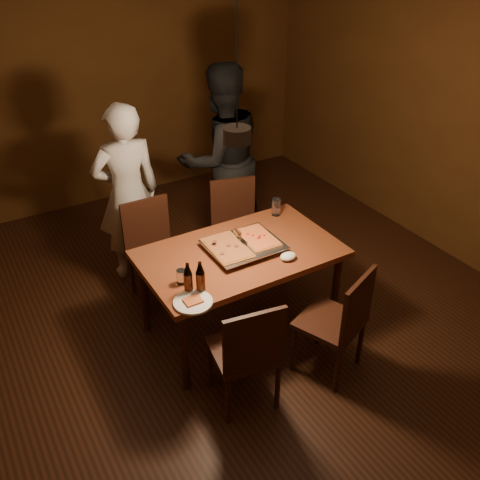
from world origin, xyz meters
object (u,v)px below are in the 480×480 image
chair_far_left (152,242)px  diner_white (128,194)px  chair_near_right (342,315)px  pizza_tray (244,247)px  diner_dark (221,159)px  chair_far_right (236,219)px  chair_near_left (248,347)px  pendant_lamp (237,134)px  dining_table (240,259)px  beer_bottle_b (200,277)px  plate_slice (193,302)px  beer_bottle_a (188,278)px

chair_far_left → diner_white: 0.50m
chair_near_right → pizza_tray: chair_near_right is taller
diner_dark → diner_white: bearing=3.3°
chair_far_right → chair_near_left: (-0.79, -1.50, 0.00)m
pizza_tray → diner_white: 1.29m
chair_far_right → diner_white: bearing=-12.8°
chair_near_right → pendant_lamp: size_ratio=0.50×
pendant_lamp → chair_far_right: bearing=60.3°
dining_table → chair_far_right: chair_far_right is taller
diner_white → beer_bottle_b: bearing=91.3°
diner_white → plate_slice: bearing=87.7°
beer_bottle_b → chair_near_right: bearing=-30.4°
chair_far_left → chair_near_left: bearing=91.8°
chair_near_right → plate_slice: (-0.95, 0.41, 0.22)m
dining_table → beer_bottle_a: 0.64m
chair_near_left → beer_bottle_a: (-0.18, 0.47, 0.33)m
chair_far_left → chair_far_right: size_ratio=0.95×
pizza_tray → chair_far_right: bearing=62.1°
beer_bottle_a → plate_slice: 0.17m
chair_near_right → diner_dark: (0.19, 2.07, 0.38)m
chair_far_left → plate_slice: (-0.18, -1.18, 0.22)m
diner_dark → pizza_tray: bearing=67.7°
diner_white → chair_near_right: bearing=114.8°
pizza_tray → dining_table: bearing=-168.0°
chair_near_left → diner_white: bearing=101.2°
diner_white → diner_dark: bearing=-173.2°
pizza_tray → beer_bottle_a: 0.66m
dining_table → beer_bottle_a: bearing=-155.3°
beer_bottle_b → pizza_tray: bearing=30.3°
chair_far_left → chair_near_left: 1.53m
diner_white → pendant_lamp: 1.70m
chair_near_right → chair_near_left: bearing=152.9°
chair_near_left → diner_dark: (0.92, 2.01, 0.38)m
dining_table → plate_slice: (-0.59, -0.38, 0.08)m
chair_near_right → plate_slice: size_ratio=2.09×
dining_table → beer_bottle_b: 0.60m
beer_bottle_b → plate_slice: (-0.10, -0.09, -0.11)m
chair_far_left → beer_bottle_b: size_ratio=2.03×
pizza_tray → pendant_lamp: size_ratio=0.50×
chair_near_right → diner_white: diner_white is taller
chair_far_left → pendant_lamp: pendant_lamp is taller
chair_far_left → chair_near_right: same height
chair_far_right → diner_dark: diner_dark is taller
pizza_tray → beer_bottle_a: (-0.59, -0.26, 0.09)m
chair_far_right → plate_slice: chair_far_right is taller
chair_near_left → pendant_lamp: pendant_lamp is taller
beer_bottle_b → beer_bottle_a: bearing=151.2°
beer_bottle_a → plate_slice: (-0.03, -0.13, -0.11)m
chair_near_left → plate_slice: (-0.22, 0.35, 0.22)m
chair_far_right → pizza_tray: bearing=78.5°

